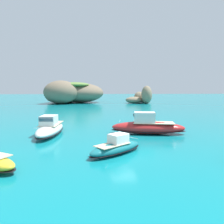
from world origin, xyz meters
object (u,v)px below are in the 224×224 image
(islet_small, at_px, (142,97))
(motorboat_white, at_px, (50,128))
(islet_large, at_px, (71,94))
(motorboat_red, at_px, (148,127))
(motorboat_teal, at_px, (116,147))

(islet_small, relative_size, motorboat_white, 1.48)
(islet_large, bearing_deg, motorboat_white, -86.22)
(motorboat_white, height_order, motorboat_red, motorboat_red)
(islet_large, distance_m, motorboat_teal, 74.03)
(islet_small, bearing_deg, motorboat_red, -101.44)
(motorboat_red, bearing_deg, islet_small, 78.56)
(islet_small, distance_m, motorboat_teal, 71.52)
(islet_large, xyz_separation_m, motorboat_white, (4.21, -63.85, -2.97))
(islet_small, relative_size, motorboat_red, 1.31)
(motorboat_white, relative_size, motorboat_teal, 1.51)
(motorboat_teal, bearing_deg, islet_large, 99.67)
(motorboat_white, distance_m, motorboat_teal, 12.22)
(islet_large, relative_size, motorboat_red, 2.55)
(islet_large, height_order, motorboat_red, islet_large)
(motorboat_white, distance_m, motorboat_red, 13.47)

